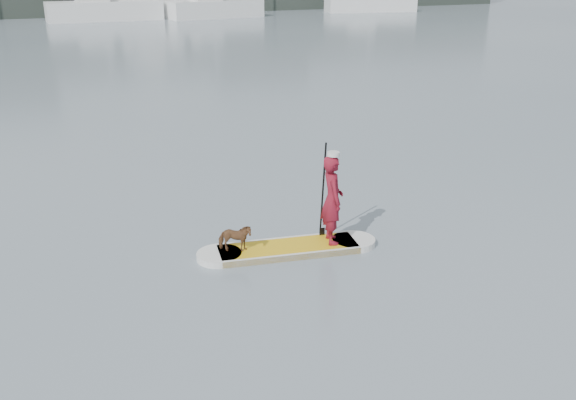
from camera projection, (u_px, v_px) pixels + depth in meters
name	position (u px, v px, depth m)	size (l,w,h in m)	color
ground	(339.00, 192.00, 14.56)	(140.00, 140.00, 0.00)	slate
paddleboard	(288.00, 249.00, 11.57)	(3.27, 1.19, 0.12)	gold
paddler	(332.00, 200.00, 11.44)	(0.59, 0.39, 1.63)	maroon
white_cap	(333.00, 154.00, 11.14)	(0.22, 0.22, 0.07)	silver
dog	(235.00, 238.00, 11.24)	(0.27, 0.60, 0.50)	#522D1C
paddle	(323.00, 201.00, 11.76)	(0.10, 0.30, 2.00)	black
sailboat_d	(103.00, 8.00, 53.91)	(9.46, 3.08, 13.86)	white
sailboat_e	(214.00, 7.00, 56.41)	(8.77, 4.05, 12.24)	white
sailboat_f	(370.00, 2.00, 62.84)	(9.09, 4.29, 13.10)	white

